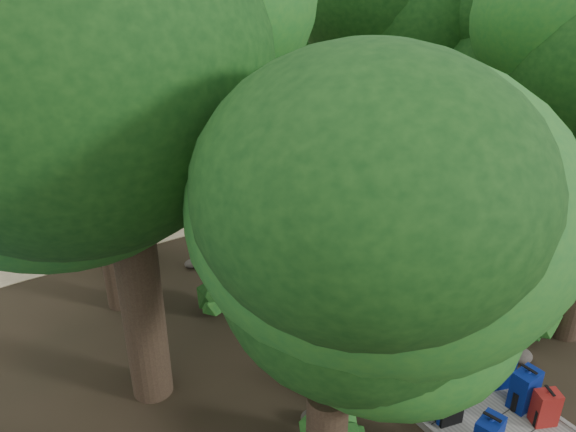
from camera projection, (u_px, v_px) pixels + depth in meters
ground at (340, 309)px, 12.25m from camera, size 120.00×120.00×0.00m
sand_beach at (110, 129)px, 24.26m from camera, size 40.00×22.00×0.02m
boardwalk at (313, 285)px, 12.98m from camera, size 2.00×12.00×0.12m
backpack_left_b at (449, 402)px, 9.06m from camera, size 0.46×0.38×0.74m
backpack_left_c at (428, 384)px, 9.38m from camera, size 0.46×0.34×0.82m
backpack_right_a at (546, 406)px, 9.03m from camera, size 0.46×0.41×0.69m
backpack_right_b at (525, 387)px, 9.33m from camera, size 0.46×0.33×0.81m
backpack_right_c at (501, 369)px, 9.82m from camera, size 0.48×0.41×0.69m
backpack_right_d at (467, 353)px, 10.36m from camera, size 0.33×0.26×0.48m
duffel_right_khaki at (428, 329)px, 11.05m from camera, size 0.48×0.68×0.43m
duffel_right_black at (423, 324)px, 11.19m from camera, size 0.69×0.84×0.45m
suitcase_on_boardwalk at (403, 365)px, 9.97m from camera, size 0.43×0.29×0.61m
lone_suitcase_on_sand at (191, 177)px, 18.35m from camera, size 0.43×0.33×0.60m
hat_brown at (450, 383)px, 8.86m from camera, size 0.38×0.38×0.11m
hat_white at (430, 366)px, 9.10m from camera, size 0.36×0.36×0.12m
kayak at (49, 188)px, 17.90m from camera, size 1.74×3.03×0.30m
sun_lounger at (260, 151)px, 20.75m from camera, size 1.28×1.92×0.59m
tree_right_b at (555, 90)px, 11.78m from camera, size 4.95×4.95×8.85m
tree_right_c at (418, 83)px, 13.76m from camera, size 4.76×4.76×8.24m
tree_right_d at (387, 34)px, 16.11m from camera, size 5.32×5.32×9.75m
tree_right_e at (317, 49)px, 18.33m from camera, size 4.57×4.57×8.22m
tree_left_a at (331, 336)px, 5.88m from camera, size 4.15×4.15×6.91m
tree_left_b at (117, 118)px, 7.84m from camera, size 5.53×5.53×9.96m
tree_left_c at (94, 116)px, 10.58m from camera, size 4.89×4.89×8.51m
tree_back_a at (54, 25)px, 20.39m from camera, size 5.28×5.28×9.13m
tree_back_b at (130, 15)px, 23.50m from camera, size 5.08×5.08×9.08m
tree_back_c at (215, 0)px, 23.83m from camera, size 5.63×5.63×10.13m
palm_right_a at (295, 65)px, 16.50m from camera, size 4.69×4.69×7.99m
palm_right_b at (283, 24)px, 20.83m from camera, size 4.69×4.69×9.06m
palm_right_c at (175, 44)px, 21.16m from camera, size 4.79×4.79×7.62m
palm_left_a at (12, 105)px, 13.07m from camera, size 4.78×4.78×7.60m
rock_left_b at (311, 417)px, 9.30m from camera, size 0.35×0.32×0.19m
rock_left_c at (277, 316)px, 11.72m from camera, size 0.58×0.52×0.32m
rock_left_d at (191, 264)px, 13.81m from camera, size 0.33×0.30×0.18m
rock_right_a at (521, 356)px, 10.65m from camera, size 0.45×0.40×0.25m
rock_right_b at (454, 284)px, 12.90m from camera, size 0.49×0.44×0.27m
rock_right_c at (352, 261)px, 13.89m from camera, size 0.34×0.31×0.19m
rock_right_d at (334, 216)px, 16.09m from camera, size 0.60×0.54×0.33m
shrub_left_b at (216, 295)px, 12.06m from camera, size 0.83×0.83×0.74m
shrub_left_c at (128, 244)px, 13.77m from camera, size 1.21×1.21×1.09m
shrub_right_a at (532, 321)px, 11.13m from camera, size 0.94×0.94×0.85m
shrub_right_b at (371, 220)px, 15.06m from camera, size 1.13×1.13×1.02m
shrub_right_c at (284, 189)px, 17.22m from camera, size 0.94×0.94×0.85m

